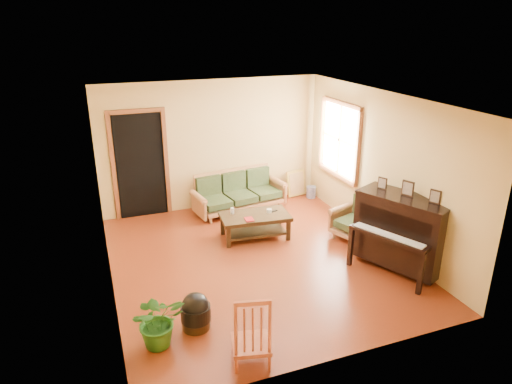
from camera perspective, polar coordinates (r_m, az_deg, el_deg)
name	(u,v)px	position (r m, az deg, el deg)	size (l,w,h in m)	color
floor	(256,260)	(7.52, 0.03, -8.44)	(5.00, 5.00, 0.00)	#581C0B
doorway	(140,166)	(9.06, -14.26, 3.15)	(1.08, 0.16, 2.05)	black
window	(340,140)	(8.97, 10.43, 6.45)	(0.12, 1.36, 1.46)	white
sofa	(240,192)	(9.22, -2.06, 0.00)	(1.87, 0.78, 0.80)	#A0643A
coffee_table	(255,226)	(8.15, -0.13, -4.26)	(1.21, 0.66, 0.44)	black
armchair	(357,219)	(8.19, 12.54, -3.32)	(0.75, 0.79, 0.79)	#A0643A
piano	(401,233)	(7.35, 17.65, -4.93)	(0.80, 1.37, 1.21)	black
footstool	(196,315)	(6.00, -7.52, -15.01)	(0.38, 0.38, 0.36)	black
red_chair	(251,327)	(5.30, -0.65, -16.51)	(0.43, 0.47, 0.92)	maroon
leaning_frame	(296,183)	(10.04, 5.06, 1.13)	(0.46, 0.10, 0.61)	gold
ceramic_crock	(311,192)	(10.05, 6.90, -0.01)	(0.20, 0.20, 0.25)	#304092
potted_plant	(158,320)	(5.71, -12.11, -15.39)	(0.62, 0.54, 0.69)	#235D1A
book	(245,220)	(7.83, -1.38, -3.51)	(0.15, 0.20, 0.02)	maroon
candle	(232,211)	(8.09, -2.98, -2.36)	(0.06, 0.06, 0.11)	silver
glass_jar	(269,211)	(8.15, 1.66, -2.35)	(0.09, 0.09, 0.06)	silver
remote	(274,211)	(8.20, 2.24, -2.39)	(0.14, 0.04, 0.01)	black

